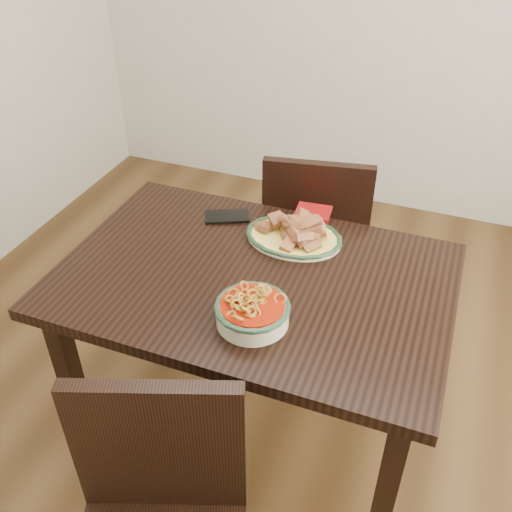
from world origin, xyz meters
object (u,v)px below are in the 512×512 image
(dining_table, at_px, (254,298))
(noodle_bowl, at_px, (252,310))
(chair_far, at_px, (316,234))
(smartphone, at_px, (227,216))
(fish_plate, at_px, (294,229))

(dining_table, xyz_separation_m, noodle_bowl, (0.07, -0.20, 0.14))
(chair_far, height_order, noodle_bowl, chair_far)
(dining_table, relative_size, smartphone, 7.72)
(chair_far, distance_m, fish_plate, 0.51)
(dining_table, height_order, chair_far, chair_far)
(dining_table, height_order, noodle_bowl, noodle_bowl)
(dining_table, distance_m, chair_far, 0.66)
(dining_table, bearing_deg, smartphone, 127.23)
(chair_far, xyz_separation_m, noodle_bowl, (0.04, -0.84, 0.29))
(fish_plate, relative_size, noodle_bowl, 1.50)
(noodle_bowl, bearing_deg, chair_far, 92.77)
(fish_plate, xyz_separation_m, noodle_bowl, (0.02, -0.43, -0.00))
(fish_plate, bearing_deg, smartphone, 169.80)
(dining_table, bearing_deg, chair_far, 87.14)
(noodle_bowl, bearing_deg, dining_table, 110.14)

